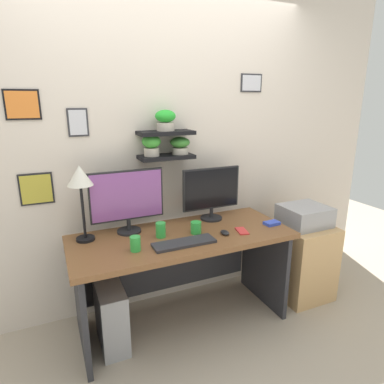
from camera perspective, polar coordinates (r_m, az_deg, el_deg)
ground_plane at (r=2.84m, az=-1.54°, el=-21.41°), size 8.00×8.00×0.00m
back_wall_assembly at (r=2.70m, az=-5.41°, el=7.93°), size 4.40×0.24×2.70m
desk at (r=2.60m, az=-2.10°, el=-11.17°), size 1.63×0.68×0.75m
monitor_left at (r=2.47m, az=-11.12°, el=-1.16°), size 0.55×0.18×0.47m
monitor_right at (r=2.71m, az=3.34°, el=0.06°), size 0.50×0.18×0.43m
keyboard at (r=2.30m, az=-1.36°, el=-8.77°), size 0.44×0.14×0.02m
computer_mouse at (r=2.47m, az=5.67°, el=-6.97°), size 0.06×0.09×0.03m
desk_lamp at (r=2.36m, az=-18.72°, el=1.69°), size 0.17×0.17×0.54m
cell_phone at (r=2.54m, az=8.60°, el=-6.65°), size 0.10×0.15×0.01m
coffee_mug at (r=2.47m, az=0.68°, el=-6.16°), size 0.08×0.08×0.09m
pen_cup at (r=2.23m, az=-9.75°, el=-8.77°), size 0.07×0.07×0.10m
scissors_tray at (r=2.72m, az=13.60°, el=-5.24°), size 0.13×0.09×0.02m
water_cup at (r=2.41m, az=-5.43°, el=-6.52°), size 0.07×0.07×0.11m
drawer_cabinet at (r=3.17m, az=18.17°, el=-10.99°), size 0.44×0.50×0.66m
printer at (r=3.01m, az=18.84°, el=-3.87°), size 0.38×0.34×0.17m
computer_tower_left at (r=2.57m, az=-13.79°, el=-20.00°), size 0.18×0.40×0.46m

